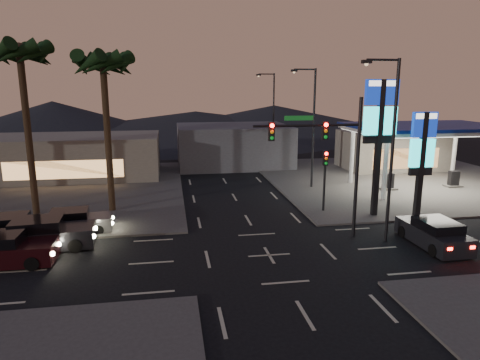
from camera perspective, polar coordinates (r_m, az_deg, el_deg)
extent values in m
plane|color=black|center=(22.55, 3.91, -9.98)|extent=(140.00, 140.00, 0.00)
cube|color=#47443F|center=(42.71, 20.12, 0.14)|extent=(24.00, 24.00, 0.12)
cube|color=#47443F|center=(38.88, -25.74, -1.50)|extent=(24.00, 24.00, 0.12)
cylinder|color=silver|center=(33.85, 18.79, 1.40)|extent=(0.36, 0.36, 5.00)
cylinder|color=silver|center=(39.16, 14.70, 3.08)|extent=(0.36, 0.36, 5.00)
cylinder|color=silver|center=(44.17, 26.66, 3.18)|extent=(0.36, 0.36, 5.00)
cube|color=silver|center=(38.59, 23.58, 6.37)|extent=(12.00, 8.00, 0.50)
cube|color=white|center=(38.62, 23.54, 5.92)|extent=(11.60, 7.60, 0.06)
cube|color=navy|center=(38.58, 23.60, 6.59)|extent=(12.20, 8.20, 0.25)
cube|color=black|center=(37.71, 19.17, -0.19)|extent=(0.80, 0.50, 1.40)
cube|color=black|center=(40.90, 26.59, 0.12)|extent=(0.80, 0.50, 1.40)
cube|color=#726B5B|center=(47.65, 19.47, 3.77)|extent=(10.00, 6.00, 4.00)
cube|color=black|center=(29.33, 17.92, 3.82)|extent=(0.35, 0.35, 9.00)
cube|color=navy|center=(29.04, 18.41, 11.05)|extent=(2.20, 0.30, 1.60)
cube|color=white|center=(29.04, 18.49, 12.13)|extent=(1.98, 0.32, 0.35)
cube|color=#1AF6F7|center=(29.12, 18.17, 7.51)|extent=(2.20, 0.30, 1.80)
cube|color=black|center=(29.24, 18.01, 5.17)|extent=(2.09, 0.28, 0.50)
cube|color=black|center=(29.86, 22.94, 1.63)|extent=(0.35, 0.35, 7.00)
cube|color=navy|center=(29.52, 23.38, 6.79)|extent=(1.60, 0.30, 1.60)
cube|color=white|center=(29.48, 23.47, 7.85)|extent=(1.44, 0.32, 0.35)
cube|color=#1AF6F7|center=(29.72, 23.08, 3.34)|extent=(1.60, 0.30, 1.80)
cube|color=black|center=(29.91, 22.89, 1.07)|extent=(1.52, 0.28, 0.50)
cylinder|color=black|center=(25.00, 15.35, 1.41)|extent=(0.20, 0.20, 8.00)
cylinder|color=black|center=(23.56, 9.00, 7.20)|extent=(6.00, 0.14, 0.14)
cube|color=#0C3F14|center=(23.37, 7.85, 8.18)|extent=(1.60, 0.05, 0.25)
cube|color=black|center=(23.92, 11.26, 6.47)|extent=(0.32, 0.25, 1.00)
sphere|color=#FF0C07|center=(23.75, 11.42, 7.22)|extent=(0.22, 0.22, 0.22)
sphere|color=orange|center=(23.78, 11.39, 6.43)|extent=(0.20, 0.20, 0.20)
sphere|color=#0CB226|center=(23.81, 11.35, 5.64)|extent=(0.20, 0.20, 0.20)
cube|color=black|center=(23.04, 4.21, 6.46)|extent=(0.32, 0.25, 1.00)
sphere|color=#FF0C07|center=(22.86, 4.31, 7.24)|extent=(0.22, 0.22, 0.22)
sphere|color=orange|center=(22.89, 4.30, 6.42)|extent=(0.20, 0.20, 0.20)
sphere|color=#0CB226|center=(22.93, 4.29, 5.60)|extent=(0.20, 0.20, 0.20)
cylinder|color=black|center=(29.91, 11.18, -0.53)|extent=(0.16, 0.16, 4.00)
cube|color=black|center=(29.57, 11.32, 2.87)|extent=(0.32, 0.25, 1.00)
sphere|color=#FF0C07|center=(29.38, 11.45, 3.46)|extent=(0.22, 0.22, 0.22)
sphere|color=orange|center=(29.43, 11.43, 2.82)|extent=(0.20, 0.20, 0.20)
sphere|color=#0CB226|center=(29.49, 11.40, 2.19)|extent=(0.20, 0.20, 0.20)
cylinder|color=black|center=(24.63, 19.62, 3.34)|extent=(0.18, 0.18, 10.00)
cylinder|color=black|center=(23.98, 18.55, 14.96)|extent=(1.80, 0.12, 0.12)
cube|color=black|center=(23.57, 16.53, 14.89)|extent=(0.50, 0.25, 0.18)
sphere|color=#FFCC8C|center=(23.57, 16.51, 14.60)|extent=(0.20, 0.20, 0.20)
cylinder|color=black|center=(36.45, 9.76, 6.60)|extent=(0.18, 0.18, 10.00)
cylinder|color=black|center=(36.01, 8.65, 14.38)|extent=(1.80, 0.12, 0.12)
cube|color=black|center=(35.75, 7.23, 14.28)|extent=(0.50, 0.25, 0.18)
sphere|color=#FFCC8C|center=(35.74, 7.23, 14.09)|extent=(0.20, 0.20, 0.20)
cylinder|color=black|center=(49.84, 4.48, 8.26)|extent=(0.18, 0.18, 10.00)
cylinder|color=black|center=(49.52, 3.54, 13.92)|extent=(1.80, 0.12, 0.12)
cube|color=black|center=(49.33, 2.49, 13.82)|extent=(0.50, 0.25, 0.18)
sphere|color=#FFCC8C|center=(49.33, 2.49, 13.68)|extent=(0.20, 0.20, 0.20)
cylinder|color=black|center=(30.26, -17.21, 5.26)|extent=(0.44, 0.44, 10.20)
sphere|color=black|center=(30.10, -17.85, 14.93)|extent=(0.90, 0.90, 0.90)
cone|color=black|center=(29.93, -15.27, 14.52)|extent=(0.90, 2.74, 1.91)
cone|color=black|center=(30.89, -15.83, 14.41)|extent=(2.57, 2.57, 1.91)
cone|color=black|center=(31.37, -17.47, 14.28)|extent=(2.74, 0.90, 1.91)
cone|color=black|center=(31.13, -19.29, 14.18)|extent=(2.57, 2.57, 1.91)
cone|color=black|center=(30.29, -20.32, 14.17)|extent=(0.90, 2.74, 1.91)
cone|color=black|center=(29.32, -19.90, 14.29)|extent=(2.57, 2.57, 1.91)
cone|color=black|center=(28.80, -18.18, 14.45)|extent=(2.74, 0.90, 1.91)
cone|color=black|center=(29.06, -16.22, 14.55)|extent=(2.57, 2.57, 1.91)
cylinder|color=black|center=(31.30, -26.38, 5.30)|extent=(0.44, 0.44, 10.80)
sphere|color=black|center=(31.22, -27.36, 15.16)|extent=(0.90, 0.90, 0.90)
cone|color=black|center=(30.84, -24.93, 14.88)|extent=(0.90, 2.74, 1.91)
cone|color=black|center=(31.83, -25.17, 14.74)|extent=(2.57, 2.57, 1.91)
cone|color=black|center=(32.44, -26.60, 14.55)|extent=(2.74, 0.90, 1.91)
cone|color=black|center=(32.35, -28.40, 14.38)|extent=(2.57, 2.57, 1.91)
cone|color=black|center=(29.96, -28.07, 14.69)|extent=(2.74, 0.90, 1.91)
cone|color=black|center=(30.06, -26.12, 14.86)|extent=(2.57, 2.57, 1.91)
cube|color=#726B5B|center=(43.74, -21.32, 2.91)|extent=(16.00, 8.00, 4.00)
cube|color=#4C4C51|center=(47.21, -0.92, 4.65)|extent=(12.00, 9.00, 4.40)
cone|color=black|center=(82.94, -23.61, 7.53)|extent=(40.00, 40.00, 6.00)
cone|color=black|center=(82.92, 4.56, 8.17)|extent=(50.00, 50.00, 5.00)
cone|color=black|center=(80.69, -5.93, 7.67)|extent=(60.00, 60.00, 4.00)
cube|color=black|center=(25.43, -24.51, -6.97)|extent=(5.18, 2.51, 1.03)
cube|color=black|center=(25.29, -25.41, -5.52)|extent=(2.66, 2.14, 0.74)
cylinder|color=black|center=(26.16, -20.63, -6.71)|extent=(0.75, 0.33, 0.73)
cylinder|color=black|center=(24.34, -21.12, -8.17)|extent=(0.75, 0.33, 0.73)
cylinder|color=black|center=(26.76, -27.48, -6.92)|extent=(0.75, 0.33, 0.73)
cylinder|color=black|center=(24.98, -28.48, -8.35)|extent=(0.75, 0.33, 0.73)
sphere|color=#FFF2BF|center=(25.69, -18.72, -6.11)|extent=(0.25, 0.25, 0.25)
sphere|color=#FFF2BF|center=(24.39, -18.97, -7.11)|extent=(0.25, 0.25, 0.25)
cube|color=black|center=(24.09, -28.91, -8.56)|extent=(4.76, 2.02, 0.97)
cylinder|color=black|center=(24.54, -24.80, -8.38)|extent=(0.69, 0.26, 0.69)
cylinder|color=black|center=(22.90, -25.97, -9.98)|extent=(0.69, 0.26, 0.69)
sphere|color=#FFF2BF|center=(23.97, -23.02, -7.88)|extent=(0.24, 0.24, 0.24)
sphere|color=#FFF2BF|center=(22.79, -23.76, -8.99)|extent=(0.24, 0.24, 0.24)
sphere|color=#FFF2BF|center=(25.29, -28.40, -7.33)|extent=(0.24, 0.24, 0.24)
sphere|color=#FFF2BF|center=(24.11, -29.37, -8.36)|extent=(0.24, 0.24, 0.24)
cube|color=#5D5D60|center=(27.44, -21.09, -5.50)|extent=(4.37, 2.15, 0.87)
cube|color=black|center=(27.32, -21.78, -4.37)|extent=(2.25, 1.82, 0.63)
cylinder|color=black|center=(28.15, -18.14, -5.31)|extent=(0.63, 0.28, 0.62)
cylinder|color=black|center=(26.60, -18.35, -6.36)|extent=(0.63, 0.28, 0.62)
cylinder|color=black|center=(28.48, -23.58, -5.54)|extent=(0.63, 0.28, 0.62)
cylinder|color=black|center=(26.94, -24.10, -6.59)|extent=(0.63, 0.28, 0.62)
sphere|color=#FFF2BF|center=(27.79, -16.63, -4.81)|extent=(0.21, 0.21, 0.21)
sphere|color=#FFF2BF|center=(26.69, -16.71, -5.53)|extent=(0.21, 0.21, 0.21)
cube|color=#FF140A|center=(28.29, -25.25, -5.04)|extent=(0.10, 0.25, 0.13)
cube|color=#FF140A|center=(27.21, -25.69, -5.75)|extent=(0.10, 0.25, 0.13)
cube|color=black|center=(27.19, -28.08, -6.18)|extent=(4.86, 2.38, 0.96)
cube|color=black|center=(27.09, -28.87, -4.91)|extent=(2.50, 2.02, 0.70)
cylinder|color=black|center=(27.79, -24.59, -5.99)|extent=(0.70, 0.32, 0.69)
cylinder|color=black|center=(26.09, -25.26, -7.22)|extent=(0.70, 0.32, 0.69)
sphere|color=#FFF2BF|center=(27.30, -22.97, -5.46)|extent=(0.24, 0.24, 0.24)
sphere|color=#FFF2BF|center=(26.09, -23.37, -6.30)|extent=(0.24, 0.24, 0.24)
cube|color=black|center=(25.86, 24.31, -6.76)|extent=(1.98, 4.61, 0.94)
cube|color=black|center=(25.43, 24.83, -5.64)|extent=(1.80, 2.31, 0.68)
cylinder|color=black|center=(26.62, 20.92, -6.48)|extent=(0.26, 0.67, 0.67)
cylinder|color=black|center=(27.56, 24.10, -6.12)|extent=(0.26, 0.67, 0.67)
cylinder|color=black|center=(24.33, 24.44, -8.56)|extent=(0.26, 0.67, 0.67)
cylinder|color=black|center=(25.35, 27.78, -8.06)|extent=(0.26, 0.67, 0.67)
cube|color=#FF140A|center=(23.72, 26.19, -8.24)|extent=(0.26, 0.09, 0.15)
cube|color=#FF140A|center=(24.46, 28.58, -7.88)|extent=(0.26, 0.09, 0.15)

